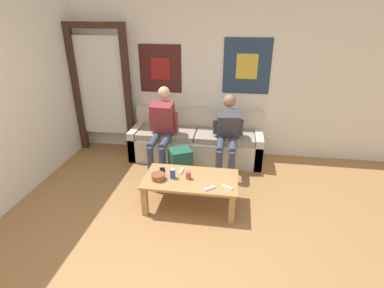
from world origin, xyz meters
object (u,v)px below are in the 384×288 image
Objects in this scene: ceramic_bowl at (158,176)px; coffee_table at (191,183)px; cell_phone at (162,170)px; pillar_candle at (188,175)px; person_seated_adult at (162,127)px; game_controller_far_center at (227,187)px; drink_can_blue at (173,174)px; couch at (196,142)px; backpack at (181,165)px; game_controller_near_left at (210,188)px; person_seated_teen at (227,133)px; game_controller_near_right at (181,171)px.

coffee_table is at bearing 12.86° from ceramic_bowl.
pillar_candle is at bearing -22.69° from cell_phone.
game_controller_far_center is (1.07, -1.19, -0.25)m from person_seated_adult.
drink_can_blue is 0.88× the size of game_controller_far_center.
game_controller_far_center is (0.58, -1.54, 0.14)m from couch.
backpack is at bearing 92.64° from drink_can_blue.
ceramic_bowl is at bearing -160.83° from drink_can_blue.
ceramic_bowl is at bearing -100.17° from couch.
ceramic_bowl is at bearing 175.48° from game_controller_far_center.
game_controller_near_left reaches higher than cell_phone.
person_seated_teen is at bearing 30.43° from backpack.
person_seated_adult is at bearing -179.71° from person_seated_teen.
backpack reaches higher than game_controller_near_left.
coffee_table is at bearing -18.88° from cell_phone.
couch is 1.87× the size of person_seated_teen.
backpack is 3.53× the size of game_controller_near_left.
drink_can_blue is at bearing -176.87° from pillar_candle.
cell_phone is at bearing 91.20° from ceramic_bowl.
game_controller_far_center is 0.94× the size of cell_phone.
pillar_candle is 0.76× the size of game_controller_far_center.
pillar_candle is 0.20m from drink_can_blue.
drink_can_blue reaches higher than backpack.
drink_can_blue is at bearing 159.32° from game_controller_near_left.
coffee_table is at bearing 38.36° from pillar_candle.
person_seated_teen is at bearing 0.29° from person_seated_adult.
person_seated_teen is at bearing 48.83° from cell_phone.
coffee_table is 1.01× the size of person_seated_teen.
pillar_candle reaches higher than cell_phone.
game_controller_near_right is at bearing -121.04° from person_seated_teen.
couch is at bearing 94.10° from pillar_candle.
game_controller_near_left is (0.28, -0.19, -0.04)m from pillar_candle.
coffee_table is at bearing -84.82° from couch.
cell_phone is (-0.79, -0.90, -0.21)m from person_seated_teen.
ceramic_bowl is 1.62× the size of pillar_candle.
coffee_table is 0.12m from pillar_candle.
drink_can_blue reaches higher than game_controller_near_right.
couch reaches higher than ceramic_bowl.
coffee_table is (0.13, -1.38, 0.06)m from couch.
person_seated_teen is 7.70× the size of cell_phone.
person_seated_adult is 8.32× the size of cell_phone.
person_seated_adult is at bearing 117.82° from game_controller_near_right.
pillar_candle reaches higher than game_controller_near_right.
backpack is 3.16× the size of cell_phone.
drink_can_blue is 0.19m from game_controller_near_right.
person_seated_teen reaches higher than game_controller_far_center.
game_controller_near_left is (0.51, -0.87, 0.20)m from backpack.
backpack is (-0.65, -0.38, -0.40)m from person_seated_teen.
person_seated_adult is at bearing 110.31° from drink_can_blue.
pillar_candle is at bearing 145.92° from game_controller_near_left.
pillar_candle is 0.40m from cell_phone.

